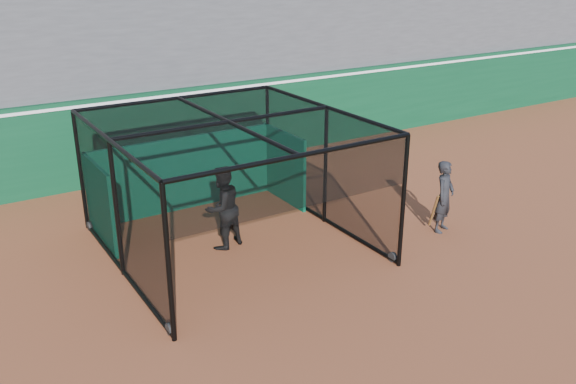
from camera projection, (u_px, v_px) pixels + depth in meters
ground at (330, 293)px, 11.82m from camera, size 120.00×120.00×0.00m
outfield_wall at (164, 130)px, 18.07m from camera, size 50.00×0.50×2.50m
grandstand at (114, 10)px, 19.90m from camera, size 50.00×7.85×8.95m
batting_cage at (231, 186)px, 13.29m from camera, size 5.15×5.55×2.87m
batter at (222, 208)px, 13.40m from camera, size 1.09×0.95×1.90m
on_deck_player at (444, 197)px, 14.23m from camera, size 0.74×0.63×1.73m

